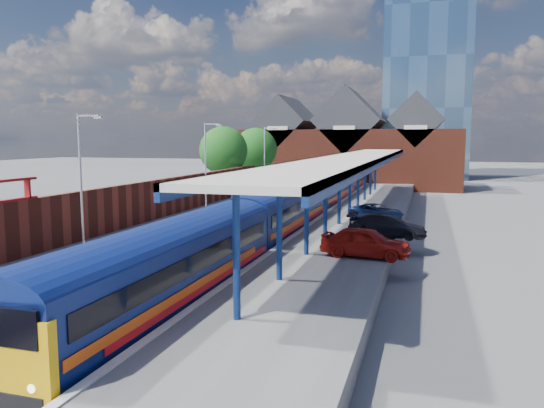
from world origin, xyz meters
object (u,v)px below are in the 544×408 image
Objects in this scene: lamp_post_d at (266,155)px; train at (310,196)px; lamp_post_c at (207,161)px; parked_car_red at (366,242)px; lamp_post_b at (83,173)px; parked_car_silver at (383,225)px; platform_sign at (232,188)px; parked_car_dark at (387,226)px; parked_car_blue at (376,211)px.

train is at bearing -59.44° from lamp_post_d.
parked_car_red is at bearing -43.92° from lamp_post_c.
lamp_post_b is 16.00m from lamp_post_c.
train is 9.42× the size of lamp_post_b.
lamp_post_c is 16.83m from parked_car_silver.
lamp_post_d is at bearing 95.56° from platform_sign.
lamp_post_d reaches higher than parked_car_red.
parked_car_dark reaches higher than parked_car_blue.
lamp_post_d is at bearing 90.00° from lamp_post_c.
platform_sign is 0.66× the size of parked_car_silver.
parked_car_blue is (13.58, -17.06, -3.45)m from lamp_post_d.
lamp_post_c is at bearing -161.04° from train.
parked_car_red is at bearing -68.70° from train.
parked_car_red is at bearing 173.00° from parked_car_silver.
lamp_post_b is 1.00× the size of lamp_post_d.
parked_car_blue is at bearing 10.32° from parked_car_red.
lamp_post_d is at bearing 32.86° from parked_car_red.
lamp_post_b is 32.00m from lamp_post_d.
parked_car_red is 12.70m from parked_car_blue.
parked_car_blue is (12.22, -3.06, -1.14)m from platform_sign.
platform_sign is at bearing 98.03° from parked_car_blue.
platform_sign is 0.55× the size of parked_car_dark.
train is at bearing 28.54° from parked_car_red.
lamp_post_c is at bearing 107.63° from parked_car_blue.
lamp_post_b and lamp_post_d have the same top height.
lamp_post_b is at bearing -112.79° from train.
platform_sign is 16.79m from parked_car_dark.
lamp_post_c is 1.00× the size of lamp_post_d.
parked_car_dark is 1.16× the size of parked_car_blue.
lamp_post_c is 1.61× the size of parked_car_red.
train reaches higher than parked_car_silver.
parked_car_dark is at bearing -146.15° from parked_car_silver.
platform_sign is at bearing 50.40° from parked_car_silver.
parked_car_dark is (13.50, -9.92, -1.03)m from platform_sign.
lamp_post_b is 1.78× the size of parked_car_blue.
lamp_post_d is 1.61× the size of parked_car_red.
lamp_post_b reaches higher than parked_car_red.
train is at bearing 29.62° from parked_car_silver.
parked_car_silver is at bearing -35.94° from platform_sign.
lamp_post_b is at bearing 116.18° from parked_car_silver.
platform_sign reaches higher than parked_car_silver.
lamp_post_b reaches higher than parked_car_blue.
train is at bearing 41.43° from parked_car_dark.
lamp_post_c is (0.00, 16.00, 0.00)m from lamp_post_b.
lamp_post_b is 17.24m from parked_car_dark.
parked_car_silver is 0.83× the size of parked_car_dark.
platform_sign reaches higher than parked_car_dark.
lamp_post_c is 3.34m from platform_sign.
parked_car_silver is at bearing -148.89° from parked_car_blue.
lamp_post_b is at bearing 106.25° from parked_car_red.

